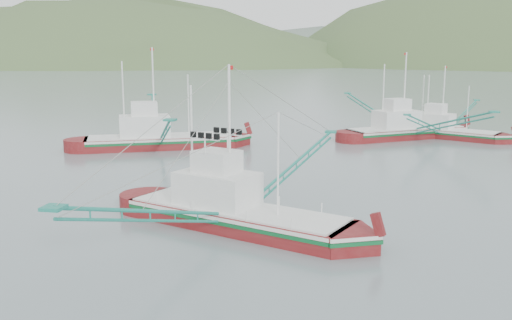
% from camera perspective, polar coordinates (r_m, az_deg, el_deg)
% --- Properties ---
extents(ground, '(1200.00, 1200.00, 0.00)m').
position_cam_1_polar(ground, '(31.90, -2.09, -7.66)').
color(ground, slate).
rests_on(ground, ground).
extents(main_boat, '(14.20, 24.03, 10.13)m').
position_cam_1_polar(main_boat, '(33.00, -2.13, -3.33)').
color(main_boat, maroon).
rests_on(main_boat, ground).
extents(bg_boat_far, '(18.87, 24.01, 10.75)m').
position_cam_1_polar(bg_boat_far, '(69.25, 14.78, 4.00)').
color(bg_boat_far, maroon).
rests_on(bg_boat_far, ground).
extents(bg_boat_right, '(13.57, 21.05, 9.08)m').
position_cam_1_polar(bg_boat_right, '(70.88, 18.35, 3.64)').
color(bg_boat_right, maroon).
rests_on(bg_boat_right, ground).
extents(bg_boat_left, '(15.73, 26.50, 11.30)m').
position_cam_1_polar(bg_boat_left, '(60.86, -9.73, 3.32)').
color(bg_boat_left, maroon).
rests_on(bg_boat_left, ground).
extents(headland_left, '(448.00, 308.00, 210.00)m').
position_cam_1_polar(headland_left, '(432.10, -14.73, 9.19)').
color(headland_left, '#435C2F').
rests_on(headland_left, ground).
extents(ridge_distant, '(960.00, 400.00, 240.00)m').
position_cam_1_polar(ridge_distant, '(589.97, 13.53, 9.61)').
color(ridge_distant, slate).
rests_on(ridge_distant, ground).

